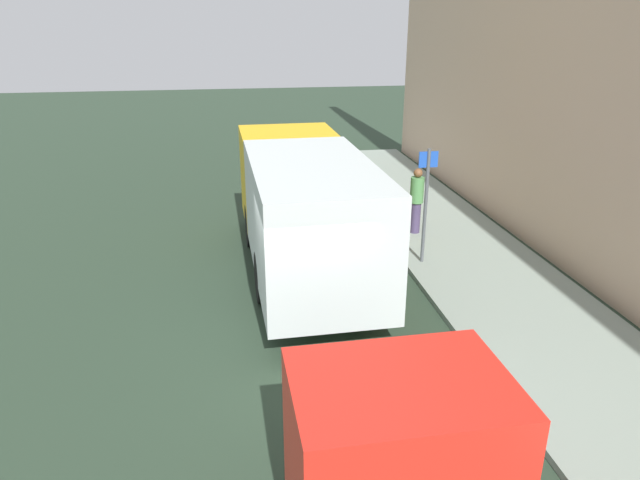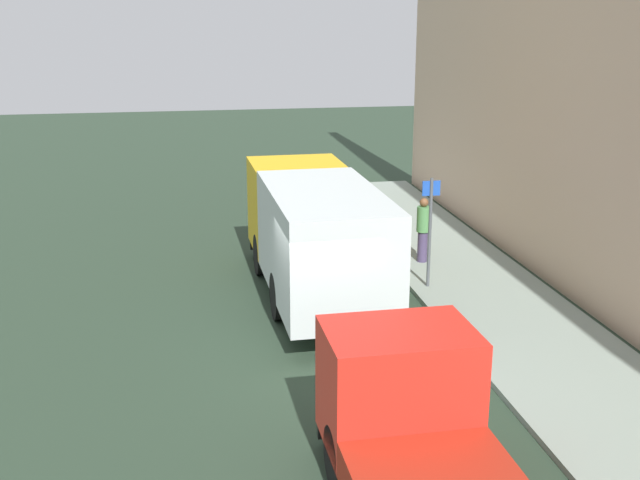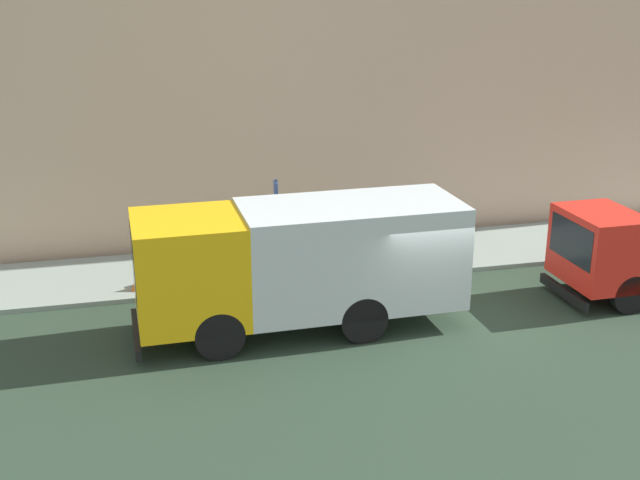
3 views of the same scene
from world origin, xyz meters
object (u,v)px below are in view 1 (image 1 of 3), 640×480
large_utility_truck (303,205)px  street_sign_post (426,197)px  pedestrian_walking (416,199)px  traffic_cone_orange (388,204)px

large_utility_truck → street_sign_post: 2.82m
pedestrian_walking → traffic_cone_orange: size_ratio=2.93×
street_sign_post → pedestrian_walking: bearing=76.8°
traffic_cone_orange → street_sign_post: (-0.15, -3.54, 1.29)m
pedestrian_walking → large_utility_truck: bearing=-172.9°
pedestrian_walking → street_sign_post: 2.09m
street_sign_post → large_utility_truck: bearing=179.8°
pedestrian_walking → street_sign_post: (-0.45, -1.93, 0.66)m
large_utility_truck → pedestrian_walking: (3.27, 1.91, -0.61)m
large_utility_truck → traffic_cone_orange: (2.97, 3.52, -1.24)m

